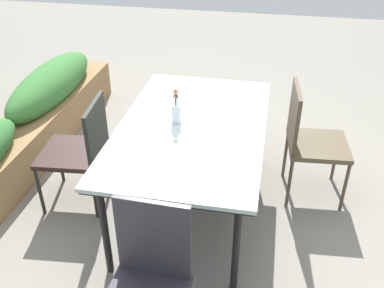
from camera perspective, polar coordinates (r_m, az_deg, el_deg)
ground_plane at (r=3.68m, az=-0.75°, el=-7.54°), size 12.00×12.00×0.00m
dining_table at (r=3.20m, az=-0.00°, el=1.70°), size 1.75×1.07×0.78m
chair_near_right at (r=3.59m, az=15.18°, el=0.96°), size 0.51×0.51×0.98m
chair_far_side at (r=3.52m, az=-14.49°, el=-0.35°), size 0.53×0.53×0.91m
chair_end_left at (r=2.40m, az=-5.80°, el=-17.32°), size 0.45×0.45×0.96m
flower_vase at (r=3.16m, az=-2.12°, el=4.57°), size 0.07×0.07×0.28m
planter_box at (r=4.21m, az=-22.40°, el=0.85°), size 3.53×0.49×0.72m
potted_plant at (r=4.76m, az=2.83°, el=5.55°), size 0.23×0.23×0.43m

